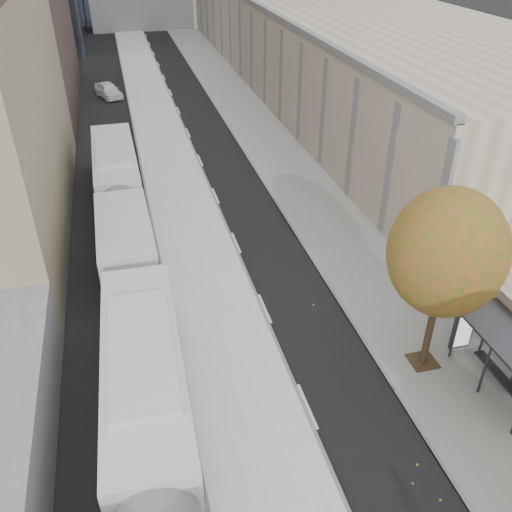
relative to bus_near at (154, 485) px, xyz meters
name	(u,v)px	position (x,y,z in m)	size (l,w,h in m)	color
bus_platform	(171,168)	(3.52, 26.05, -1.60)	(4.25, 150.00, 0.15)	silver
sidewalk	(280,157)	(11.52, 26.05, -1.64)	(4.75, 150.00, 0.08)	gray
building_tan	(303,25)	(22.90, 55.05, 2.32)	(18.00, 92.00, 8.00)	tan
tree_c	(447,253)	(11.00, 4.05, 3.58)	(4.20, 4.20, 7.28)	black
bus_near	(154,485)	(0.00, 0.00, 0.00)	(3.17, 18.46, 3.07)	silver
bus_far	(120,197)	(-0.14, 19.04, -0.06)	(2.86, 17.72, 2.95)	silver
distant_car	(108,90)	(-0.23, 44.89, -0.97)	(1.66, 4.12, 1.41)	white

